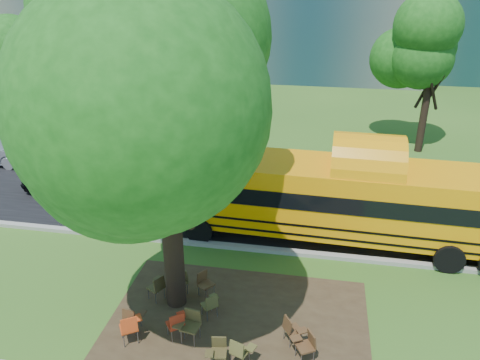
% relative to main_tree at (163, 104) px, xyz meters
% --- Properties ---
extents(ground, '(160.00, 160.00, 0.00)m').
position_rel_main_tree_xyz_m(ground, '(0.90, 0.13, -5.89)').
color(ground, '#2C581B').
rests_on(ground, ground).
extents(dirt_patch, '(7.00, 4.50, 0.03)m').
position_rel_main_tree_xyz_m(dirt_patch, '(1.90, -0.37, -5.87)').
color(dirt_patch, '#382819').
rests_on(dirt_patch, ground).
extents(asphalt_road, '(80.00, 8.00, 0.04)m').
position_rel_main_tree_xyz_m(asphalt_road, '(0.90, 7.13, -5.87)').
color(asphalt_road, black).
rests_on(asphalt_road, ground).
extents(kerb_near, '(80.00, 0.25, 0.14)m').
position_rel_main_tree_xyz_m(kerb_near, '(0.90, 3.13, -5.82)').
color(kerb_near, gray).
rests_on(kerb_near, ground).
extents(kerb_far, '(80.00, 0.25, 0.14)m').
position_rel_main_tree_xyz_m(kerb_far, '(0.90, 11.23, -5.82)').
color(kerb_far, gray).
rests_on(kerb_far, ground).
extents(bg_tree_0, '(5.20, 5.20, 7.18)m').
position_rel_main_tree_xyz_m(bg_tree_0, '(-11.10, 13.13, -1.32)').
color(bg_tree_0, black).
rests_on(bg_tree_0, ground).
extents(bg_tree_2, '(4.80, 4.80, 6.62)m').
position_rel_main_tree_xyz_m(bg_tree_2, '(-4.10, 16.13, -1.67)').
color(bg_tree_2, black).
rests_on(bg_tree_2, ground).
extents(bg_tree_3, '(5.60, 5.60, 7.84)m').
position_rel_main_tree_xyz_m(bg_tree_3, '(8.90, 14.13, -0.86)').
color(bg_tree_3, black).
rests_on(bg_tree_3, ground).
extents(main_tree, '(7.20, 7.20, 9.50)m').
position_rel_main_tree_xyz_m(main_tree, '(0.00, 0.00, 0.00)').
color(main_tree, black).
rests_on(main_tree, ground).
extents(school_bus, '(11.81, 3.04, 2.86)m').
position_rel_main_tree_xyz_m(school_bus, '(5.19, 4.31, -4.23)').
color(school_bus, orange).
rests_on(school_bus, ground).
extents(chair_0, '(0.59, 0.74, 0.89)m').
position_rel_main_tree_xyz_m(chair_0, '(-0.67, -1.73, -5.33)').
color(chair_0, '#C43E14').
rests_on(chair_0, ground).
extents(chair_1, '(0.56, 0.45, 0.77)m').
position_rel_main_tree_xyz_m(chair_1, '(-0.80, -1.31, -5.41)').
color(chair_1, '#452D18').
rests_on(chair_1, ground).
extents(chair_2, '(0.57, 0.72, 0.85)m').
position_rel_main_tree_xyz_m(chair_2, '(0.45, -1.37, -5.36)').
color(chair_2, '#A72811').
rests_on(chair_2, ground).
extents(chair_3, '(0.66, 0.54, 0.92)m').
position_rel_main_tree_xyz_m(chair_3, '(0.80, -1.36, -5.32)').
color(chair_3, '#4C4121').
rests_on(chair_3, ground).
extents(chair_4, '(0.65, 0.51, 0.82)m').
position_rel_main_tree_xyz_m(chair_4, '(2.22, -2.00, -5.38)').
color(chair_4, brown).
rests_on(chair_4, ground).
extents(chair_5, '(0.52, 0.52, 0.78)m').
position_rel_main_tree_xyz_m(chair_5, '(1.68, -2.04, -5.40)').
color(chair_5, '#42391C').
rests_on(chair_5, ground).
extents(chair_6, '(0.69, 0.56, 0.84)m').
position_rel_main_tree_xyz_m(chair_6, '(3.77, -1.50, -5.37)').
color(chair_6, '#4F331C').
rests_on(chair_6, ground).
extents(chair_7, '(0.69, 0.55, 0.83)m').
position_rel_main_tree_xyz_m(chair_7, '(3.38, -1.04, -5.38)').
color(chair_7, '#4C311B').
rests_on(chair_7, ground).
extents(chair_8, '(0.55, 0.70, 0.83)m').
position_rel_main_tree_xyz_m(chair_8, '(-0.56, 0.04, -5.37)').
color(chair_8, '#443B1D').
rests_on(chair_8, ground).
extents(chair_9, '(0.73, 0.58, 0.85)m').
position_rel_main_tree_xyz_m(chair_9, '(-0.01, 0.46, -5.36)').
color(chair_9, '#4F4422').
rests_on(chair_9, ground).
extents(chair_10, '(0.55, 0.70, 0.82)m').
position_rel_main_tree_xyz_m(chair_10, '(0.72, 0.45, -5.38)').
color(chair_10, '#50351C').
rests_on(chair_10, ground).
extents(chair_11, '(0.53, 0.67, 0.79)m').
position_rel_main_tree_xyz_m(chair_11, '(1.12, -0.43, -5.40)').
color(chair_11, '#4F4C22').
rests_on(chair_11, ground).
extents(black_car, '(4.54, 2.08, 1.51)m').
position_rel_main_tree_xyz_m(black_car, '(-6.32, 6.11, -5.13)').
color(black_car, black).
rests_on(black_car, ground).
extents(bg_car_red, '(5.49, 2.65, 1.51)m').
position_rel_main_tree_xyz_m(bg_car_red, '(-5.57, 9.76, -5.13)').
color(bg_car_red, '#5A180F').
rests_on(bg_car_red, ground).
extents(pedestrian_a, '(0.65, 0.80, 1.91)m').
position_rel_main_tree_xyz_m(pedestrian_a, '(-14.18, 14.00, -4.93)').
color(pedestrian_a, navy).
rests_on(pedestrian_a, ground).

